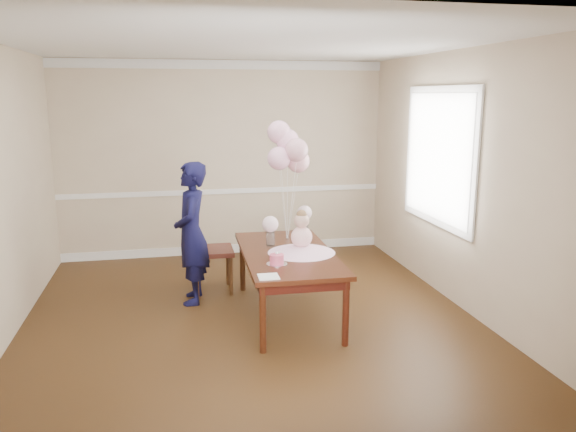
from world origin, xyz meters
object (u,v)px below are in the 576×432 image
at_px(dining_table_top, 288,254).
at_px(birthday_cake, 277,259).
at_px(woman, 192,233).
at_px(dining_chair_seat, 212,251).

height_order(dining_table_top, birthday_cake, birthday_cake).
relative_size(birthday_cake, woman, 0.09).
bearing_deg(dining_table_top, woman, 148.84).
bearing_deg(dining_chair_seat, woman, -128.27).
xyz_separation_m(birthday_cake, woman, (-0.75, 0.99, 0.05)).
bearing_deg(birthday_cake, woman, 126.94).
bearing_deg(woman, dining_table_top, 62.40).
distance_m(birthday_cake, dining_chair_seat, 1.41).
bearing_deg(birthday_cake, dining_chair_seat, 111.64).
xyz_separation_m(birthday_cake, dining_chair_seat, (-0.51, 1.29, -0.25)).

